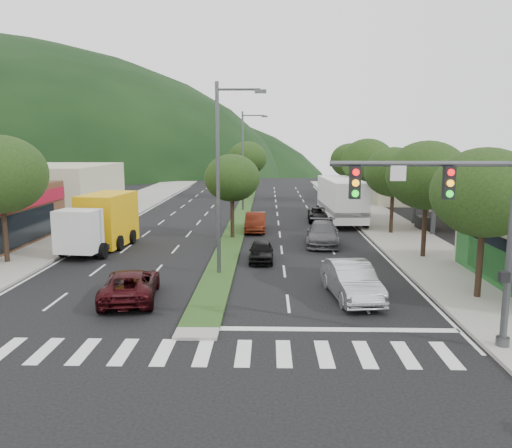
{
  "coord_description": "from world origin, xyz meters",
  "views": [
    {
      "loc": [
        2.61,
        -17.77,
        7.0
      ],
      "look_at": [
        1.89,
        11.17,
        2.22
      ],
      "focal_mm": 35.0,
      "sensor_mm": 36.0,
      "label": 1
    }
  ],
  "objects_px": {
    "streetlight_near": "(222,170)",
    "tree_med_near": "(232,178)",
    "sedan_silver": "(351,281)",
    "traffic_signal": "(465,215)",
    "tree_med_far": "(247,158)",
    "streetlight_mid": "(245,156)",
    "tree_r_e": "(350,160)",
    "tree_r_a": "(485,193)",
    "suv_maroon": "(131,285)",
    "motorhome": "(341,199)",
    "tree_r_d": "(368,161)",
    "box_truck": "(102,224)",
    "tree_l_a": "(0,174)",
    "car_queue_b": "(323,233)",
    "car_queue_d": "(320,215)",
    "car_queue_c": "(255,222)",
    "tree_r_c": "(393,172)",
    "tree_r_b": "(427,175)",
    "car_queue_a": "(261,251)"
  },
  "relations": [
    {
      "from": "tree_r_e",
      "to": "tree_med_near",
      "type": "bearing_deg",
      "value": -118.61
    },
    {
      "from": "traffic_signal",
      "to": "sedan_silver",
      "type": "xyz_separation_m",
      "value": [
        -2.65,
        5.61,
        -3.82
      ]
    },
    {
      "from": "tree_r_d",
      "to": "box_truck",
      "type": "xyz_separation_m",
      "value": [
        -20.29,
        -15.76,
        -3.49
      ]
    },
    {
      "from": "car_queue_d",
      "to": "tree_r_b",
      "type": "bearing_deg",
      "value": -67.97
    },
    {
      "from": "tree_l_a",
      "to": "car_queue_c",
      "type": "bearing_deg",
      "value": 38.06
    },
    {
      "from": "sedan_silver",
      "to": "car_queue_d",
      "type": "distance_m",
      "value": 21.99
    },
    {
      "from": "streetlight_near",
      "to": "tree_med_near",
      "type": "bearing_deg",
      "value": 91.18
    },
    {
      "from": "traffic_signal",
      "to": "tree_r_c",
      "type": "distance_m",
      "value": 21.74
    },
    {
      "from": "suv_maroon",
      "to": "box_truck",
      "type": "distance_m",
      "value": 11.68
    },
    {
      "from": "tree_r_e",
      "to": "streetlight_mid",
      "type": "relative_size",
      "value": 0.67
    },
    {
      "from": "tree_r_e",
      "to": "car_queue_d",
      "type": "height_order",
      "value": "tree_r_e"
    },
    {
      "from": "tree_r_b",
      "to": "tree_med_near",
      "type": "height_order",
      "value": "tree_r_b"
    },
    {
      "from": "tree_r_a",
      "to": "streetlight_near",
      "type": "height_order",
      "value": "streetlight_near"
    },
    {
      "from": "tree_l_a",
      "to": "car_queue_b",
      "type": "relative_size",
      "value": 1.36
    },
    {
      "from": "tree_r_b",
      "to": "motorhome",
      "type": "bearing_deg",
      "value": 102.19
    },
    {
      "from": "tree_r_b",
      "to": "streetlight_near",
      "type": "xyz_separation_m",
      "value": [
        -11.79,
        -4.0,
        0.55
      ]
    },
    {
      "from": "streetlight_mid",
      "to": "car_queue_a",
      "type": "height_order",
      "value": "streetlight_mid"
    },
    {
      "from": "streetlight_near",
      "to": "car_queue_c",
      "type": "bearing_deg",
      "value": 83.9
    },
    {
      "from": "tree_med_far",
      "to": "sedan_silver",
      "type": "height_order",
      "value": "tree_med_far"
    },
    {
      "from": "streetlight_near",
      "to": "box_truck",
      "type": "relative_size",
      "value": 1.33
    },
    {
      "from": "tree_r_a",
      "to": "tree_r_e",
      "type": "relative_size",
      "value": 0.99
    },
    {
      "from": "traffic_signal",
      "to": "tree_r_d",
      "type": "distance_m",
      "value": 31.68
    },
    {
      "from": "tree_med_far",
      "to": "streetlight_near",
      "type": "distance_m",
      "value": 36.01
    },
    {
      "from": "car_queue_c",
      "to": "box_truck",
      "type": "relative_size",
      "value": 0.6
    },
    {
      "from": "tree_med_near",
      "to": "car_queue_c",
      "type": "xyz_separation_m",
      "value": [
        1.6,
        3.04,
        -3.69
      ]
    },
    {
      "from": "sedan_silver",
      "to": "traffic_signal",
      "type": "bearing_deg",
      "value": -71.67
    },
    {
      "from": "traffic_signal",
      "to": "car_queue_d",
      "type": "height_order",
      "value": "traffic_signal"
    },
    {
      "from": "streetlight_mid",
      "to": "suv_maroon",
      "type": "height_order",
      "value": "streetlight_mid"
    },
    {
      "from": "streetlight_near",
      "to": "sedan_silver",
      "type": "xyz_separation_m",
      "value": [
        6.17,
        -3.93,
        -4.76
      ]
    },
    {
      "from": "tree_r_e",
      "to": "tree_l_a",
      "type": "bearing_deg",
      "value": -129.24
    },
    {
      "from": "box_truck",
      "to": "tree_med_near",
      "type": "bearing_deg",
      "value": -148.97
    },
    {
      "from": "tree_med_far",
      "to": "tree_l_a",
      "type": "height_order",
      "value": "tree_l_a"
    },
    {
      "from": "tree_l_a",
      "to": "sedan_silver",
      "type": "relative_size",
      "value": 1.45
    },
    {
      "from": "tree_med_near",
      "to": "tree_med_far",
      "type": "relative_size",
      "value": 0.87
    },
    {
      "from": "streetlight_near",
      "to": "car_queue_b",
      "type": "xyz_separation_m",
      "value": [
        6.15,
        8.04,
        -4.81
      ]
    },
    {
      "from": "car_queue_b",
      "to": "car_queue_d",
      "type": "relative_size",
      "value": 1.2
    },
    {
      "from": "car_queue_a",
      "to": "box_truck",
      "type": "relative_size",
      "value": 0.47
    },
    {
      "from": "tree_r_e",
      "to": "streetlight_mid",
      "type": "xyz_separation_m",
      "value": [
        -11.79,
        -7.0,
        0.69
      ]
    },
    {
      "from": "streetlight_near",
      "to": "streetlight_mid",
      "type": "distance_m",
      "value": 25.0
    },
    {
      "from": "tree_r_d",
      "to": "tree_l_a",
      "type": "relative_size",
      "value": 0.99
    },
    {
      "from": "motorhome",
      "to": "traffic_signal",
      "type": "bearing_deg",
      "value": -92.36
    },
    {
      "from": "tree_r_d",
      "to": "tree_r_a",
      "type": "bearing_deg",
      "value": -90.0
    },
    {
      "from": "traffic_signal",
      "to": "tree_r_b",
      "type": "bearing_deg",
      "value": 77.63
    },
    {
      "from": "tree_med_far",
      "to": "suv_maroon",
      "type": "xyz_separation_m",
      "value": [
        -3.53,
        -40.38,
        -4.32
      ]
    },
    {
      "from": "sedan_silver",
      "to": "car_queue_d",
      "type": "height_order",
      "value": "sedan_silver"
    },
    {
      "from": "tree_r_d",
      "to": "car_queue_a",
      "type": "relative_size",
      "value": 2.04
    },
    {
      "from": "tree_r_b",
      "to": "tree_med_far",
      "type": "distance_m",
      "value": 34.18
    },
    {
      "from": "tree_med_far",
      "to": "streetlight_mid",
      "type": "bearing_deg",
      "value": -88.93
    },
    {
      "from": "tree_r_c",
      "to": "car_queue_a",
      "type": "bearing_deg",
      "value": -137.54
    },
    {
      "from": "suv_maroon",
      "to": "motorhome",
      "type": "bearing_deg",
      "value": -127.32
    }
  ]
}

